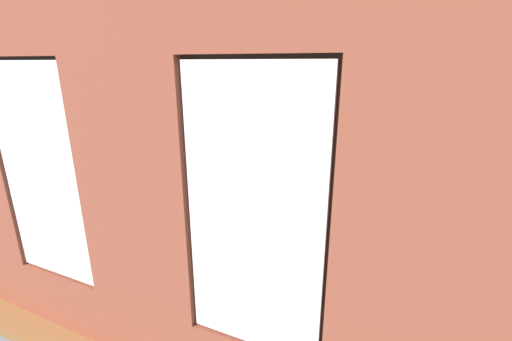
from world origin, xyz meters
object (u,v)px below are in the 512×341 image
couch_by_window (168,283)px  tv_flatscreen (134,165)px  cup_ceramic (233,211)px  remote_gray (281,215)px  candle_jar (257,211)px  table_plant_small (251,205)px  coffee_table (257,218)px  media_console (137,198)px  potted_plant_corner_far_left (432,340)px  remote_black (260,218)px  potted_plant_by_left_couch (388,204)px  papasan_chair (274,170)px  potted_plant_beside_window_right (80,241)px  potted_plant_near_tv (119,208)px  potted_plant_mid_room_small (335,206)px  potted_plant_between_couches (285,301)px  couch_left (411,239)px  potted_plant_corner_near_left (424,173)px  potted_plant_foreground_right (216,148)px

couch_by_window → tv_flatscreen: (2.22, -1.90, 0.60)m
cup_ceramic → tv_flatscreen: size_ratio=0.08×
remote_gray → candle_jar: bearing=26.2°
cup_ceramic → table_plant_small: table_plant_small is taller
candle_jar → coffee_table: bearing=-41.6°
media_console → potted_plant_corner_far_left: (-4.85, 2.01, 0.39)m
remote_black → potted_plant_by_left_couch: 2.50m
papasan_chair → couch_by_window: bearing=94.7°
remote_black → potted_plant_by_left_couch: size_ratio=0.43×
remote_gray → table_plant_small: bearing=10.5°
papasan_chair → potted_plant_corner_far_left: (-2.97, 4.21, 0.21)m
remote_black → potted_plant_beside_window_right: size_ratio=0.17×
potted_plant_near_tv → remote_gray: bearing=-155.7°
remote_black → potted_plant_mid_room_small: size_ratio=0.30×
tv_flatscreen → potted_plant_mid_room_small: (-3.50, -0.95, -0.55)m
table_plant_small → potted_plant_between_couches: (-1.28, 1.90, -0.02)m
table_plant_small → remote_black: (-0.25, 0.20, -0.09)m
couch_left → potted_plant_near_tv: size_ratio=1.39×
potted_plant_corner_far_left → potted_plant_by_left_couch: (0.55, -3.67, -0.40)m
couch_left → candle_jar: 2.25m
papasan_chair → potted_plant_by_left_couch: papasan_chair is taller
couch_by_window → coffee_table: (-0.27, -1.87, 0.04)m
potted_plant_by_left_couch → remote_gray: bearing=47.1°
media_console → potted_plant_corner_near_left: potted_plant_corner_near_left is taller
couch_by_window → potted_plant_corner_far_left: potted_plant_corner_far_left is taller
media_console → potted_plant_by_left_couch: 4.61m
candle_jar → tv_flatscreen: bearing=-0.9°
media_console → potted_plant_mid_room_small: 3.63m
couch_left → potted_plant_corner_far_left: size_ratio=1.29×
cup_ceramic → potted_plant_foreground_right: (1.82, -2.55, 0.27)m
couch_by_window → potted_plant_foreground_right: 4.74m
remote_gray → potted_plant_near_tv: bearing=30.8°
remote_black → potted_plant_corner_far_left: bearing=66.5°
tv_flatscreen → potted_plant_near_tv: bearing=120.1°
potted_plant_corner_near_left → potted_plant_mid_room_small: (1.34, 1.52, -0.32)m
tv_flatscreen → potted_plant_corner_far_left: (-4.85, 2.01, -0.26)m
potted_plant_mid_room_small → papasan_chair: bearing=-37.7°
coffee_table → potted_plant_corner_far_left: bearing=140.2°
coffee_table → potted_plant_by_left_couch: 2.49m
candle_jar → papasan_chair: 2.32m
couch_left → table_plant_small: 2.39m
potted_plant_foreground_right → tv_flatscreen: bearing=83.1°
candle_jar → remote_black: 0.15m
potted_plant_between_couches → remote_black: bearing=-59.0°
potted_plant_corner_near_left → potted_plant_mid_room_small: size_ratio=2.04×
media_console → coffee_table: bearing=179.2°
couch_left → potted_plant_by_left_couch: couch_left is taller
couch_by_window → coffee_table: bearing=-98.1°
candle_jar → potted_plant_near_tv: potted_plant_near_tv is taller
remote_gray → potted_plant_between_couches: bearing=118.2°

